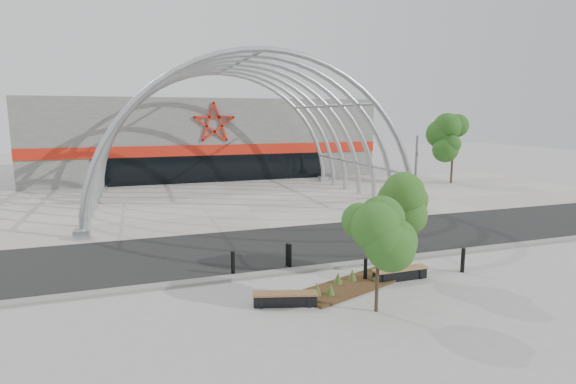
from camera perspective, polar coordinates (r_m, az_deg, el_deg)
The scene contains 18 objects.
ground at distance 19.41m, azimuth 3.82°, elevation -9.50°, with size 140.00×140.00×0.00m, color gray.
road at distance 22.52m, azimuth 0.41°, elevation -6.71°, with size 140.00×7.00×0.02m, color black.
forecourt at distance 33.78m, azimuth -6.23°, elevation -1.18°, with size 60.00×17.00×0.04m, color #A59F94.
kerb at distance 19.17m, azimuth 4.11°, elevation -9.56°, with size 60.00×0.50×0.12m, color slate.
arena_building at distance 50.92m, azimuth -10.69°, elevation 6.87°, with size 34.00×15.24×8.00m.
vault_canopy at distance 33.78m, azimuth -6.23°, elevation -1.19°, with size 20.80×15.80×20.36m.
planting_bed at distance 17.56m, azimuth 8.43°, elevation -11.26°, with size 5.25×3.18×0.53m.
signal_pole at distance 30.19m, azimuth 15.90°, elevation 2.29°, with size 0.35×0.71×5.11m.
street_tree_0 at distance 14.69m, azimuth 11.46°, elevation -4.95°, with size 1.66×1.66×3.78m.
street_tree_1 at distance 18.23m, azimuth 15.29°, elevation -1.65°, with size 1.71×1.71×4.03m.
bench_0 at distance 15.65m, azimuth -0.37°, elevation -13.46°, with size 2.24×1.07×0.46m.
bench_1 at distance 18.44m, azimuth 14.04°, elevation -10.07°, with size 2.26×0.51×0.47m.
bollard_0 at distance 18.42m, azimuth -7.01°, elevation -8.98°, with size 0.16×0.16×1.00m, color black.
bollard_1 at distance 19.32m, azimuth -0.07°, elevation -8.01°, with size 0.16×0.16×1.00m, color black.
bollard_2 at distance 19.23m, azimuth 0.21°, elevation -8.09°, with size 0.16×0.16×1.00m, color black.
bollard_3 at distance 17.96m, azimuth 9.80°, elevation -9.71°, with size 0.15×0.15×0.91m, color black.
bollard_4 at distance 19.97m, azimuth 21.32°, elevation -8.07°, with size 0.16×0.16×1.02m, color black.
bg_tree_1 at distance 44.83m, azimuth 20.29°, elevation 6.41°, with size 2.70×2.70×5.91m.
Camera 1 is at (-7.03, -16.92, 6.39)m, focal length 28.00 mm.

